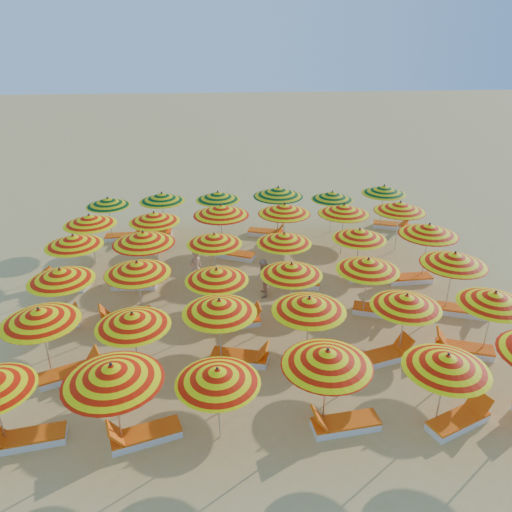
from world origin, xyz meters
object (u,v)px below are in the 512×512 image
(lounger_2, at_px, (344,424))
(lounger_8, at_px, (463,349))
(umbrella_12, at_px, (60,275))
(lounger_16, at_px, (296,282))
(umbrella_10, at_px, (406,301))
(lounger_13, at_px, (464,310))
(umbrella_30, at_px, (108,202))
(lounger_7, at_px, (385,356))
(umbrella_7, at_px, (133,320))
(lounger_23, at_px, (392,225))
(umbrella_23, at_px, (429,230))
(umbrella_29, at_px, (400,207))
(umbrella_27, at_px, (284,209))
(lounger_11, at_px, (236,321))
(beachgoer_b, at_px, (263,278))
(umbrella_15, at_px, (291,269))
(lounger_22, at_px, (267,232))
(umbrella_33, at_px, (278,192))
(lounger_19, at_px, (234,254))
(umbrella_1, at_px, (112,374))
(umbrella_24, at_px, (89,220))
(umbrella_14, at_px, (217,275))
(umbrella_25, at_px, (154,217))
(umbrella_17, at_px, (454,259))
(umbrella_6, at_px, (39,316))
(lounger_0, at_px, (27,438))
(lounger_9, at_px, (54,325))
(lounger_17, at_px, (368,276))
(lounger_21, at_px, (155,233))
(umbrella_28, at_px, (344,209))
(lounger_15, at_px, (136,284))
(umbrella_16, at_px, (368,265))
(lounger_5, at_px, (71,373))
(lounger_10, at_px, (126,316))
(umbrella_32, at_px, (218,196))
(umbrella_21, at_px, (284,238))
(umbrella_26, at_px, (221,210))
(lounger_3, at_px, (459,420))
(umbrella_13, at_px, (137,268))
(umbrella_20, at_px, (214,239))
(lounger_18, at_px, (409,278))
(umbrella_31, at_px, (162,197))
(umbrella_3, at_px, (327,358))
(umbrella_19, at_px, (143,238))
(beachgoer_a, at_px, (196,268))
(umbrella_11, at_px, (495,298))
(lounger_12, at_px, (379,310))
(umbrella_8, at_px, (219,306))
(lounger_20, at_px, (125,237))
(umbrella_22, at_px, (360,234))
(umbrella_4, at_px, (447,362))
(umbrella_34, at_px, (332,196))

(lounger_2, bearing_deg, lounger_8, -154.54)
(umbrella_12, xyz_separation_m, lounger_16, (8.02, 2.31, -1.83))
(umbrella_10, xyz_separation_m, lounger_13, (3.07, 2.16, -1.78))
(umbrella_30, height_order, lounger_7, umbrella_30)
(umbrella_7, bearing_deg, lounger_23, 44.24)
(umbrella_23, xyz_separation_m, umbrella_29, (-0.16, 2.76, -0.05))
(umbrella_27, distance_m, umbrella_29, 5.02)
(lounger_11, distance_m, beachgoer_b, 2.25)
(umbrella_15, xyz_separation_m, lounger_22, (-0.06, 7.49, -1.78))
(lounger_8, bearing_deg, umbrella_33, -45.88)
(umbrella_27, relative_size, lounger_19, 1.44)
(lounger_23, bearing_deg, umbrella_1, -111.09)
(umbrella_24, bearing_deg, umbrella_14, -45.08)
(umbrella_30, height_order, lounger_22, umbrella_30)
(umbrella_25, xyz_separation_m, beachgoer_b, (4.22, -3.44, -1.24))
(umbrella_17, distance_m, lounger_8, 3.09)
(umbrella_6, distance_m, lounger_0, 3.21)
(lounger_9, bearing_deg, lounger_17, -8.71)
(umbrella_33, height_order, lounger_21, umbrella_33)
(umbrella_28, height_order, lounger_15, umbrella_28)
(umbrella_16, xyz_separation_m, lounger_23, (3.65, 7.94, -1.84))
(umbrella_24, bearing_deg, lounger_5, -83.27)
(lounger_11, distance_m, lounger_17, 6.12)
(lounger_10, bearing_deg, umbrella_17, 161.69)
(umbrella_30, height_order, umbrella_32, umbrella_32)
(umbrella_21, distance_m, lounger_0, 10.63)
(umbrella_26, xyz_separation_m, lounger_9, (-5.70, -5.13, -2.03))
(lounger_3, relative_size, lounger_10, 1.00)
(lounger_8, height_order, lounger_22, same)
(umbrella_13, distance_m, lounger_5, 3.81)
(umbrella_21, bearing_deg, lounger_2, -85.87)
(umbrella_20, height_order, lounger_2, umbrella_20)
(umbrella_14, xyz_separation_m, lounger_18, (7.50, 2.56, -1.78))
(lounger_2, relative_size, lounger_13, 0.98)
(umbrella_20, xyz_separation_m, lounger_18, (7.57, -0.31, -1.80))
(umbrella_12, xyz_separation_m, umbrella_31, (2.50, 7.67, -0.01))
(umbrella_3, height_order, umbrella_23, umbrella_23)
(lounger_5, bearing_deg, umbrella_26, 35.87)
(umbrella_19, distance_m, beachgoer_a, 2.32)
(umbrella_11, height_order, lounger_12, umbrella_11)
(umbrella_8, xyz_separation_m, lounger_2, (3.04, -2.87, -1.85))
(umbrella_28, distance_m, umbrella_31, 8.32)
(umbrella_15, relative_size, lounger_20, 1.32)
(umbrella_33, bearing_deg, umbrella_12, -136.59)
(umbrella_22, xyz_separation_m, umbrella_29, (2.46, 2.55, 0.14))
(umbrella_4, relative_size, umbrella_21, 1.14)
(umbrella_32, relative_size, lounger_16, 1.28)
(umbrella_31, bearing_deg, umbrella_34, -0.43)
(lounger_13, height_order, lounger_19, same)
(umbrella_15, bearing_deg, lounger_5, -159.03)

